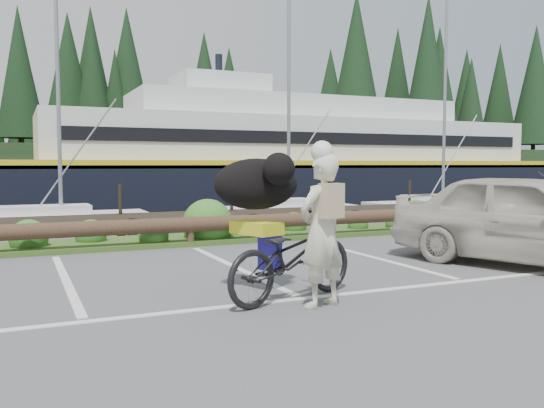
% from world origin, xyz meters
% --- Properties ---
extents(ground, '(72.00, 72.00, 0.00)m').
position_xyz_m(ground, '(0.00, 0.00, 0.00)').
color(ground, '#4C4C4E').
extents(harbor_backdrop, '(170.00, 160.00, 30.00)m').
position_xyz_m(harbor_backdrop, '(0.40, 78.42, -0.00)').
color(harbor_backdrop, '#172337').
rests_on(harbor_backdrop, ground).
extents(vegetation_strip, '(34.00, 1.60, 0.10)m').
position_xyz_m(vegetation_strip, '(0.00, 5.30, 0.05)').
color(vegetation_strip, '#3D5B21').
rests_on(vegetation_strip, ground).
extents(log_rail, '(32.00, 0.30, 0.60)m').
position_xyz_m(log_rail, '(0.00, 4.60, 0.00)').
color(log_rail, '#443021').
rests_on(log_rail, ground).
extents(bicycle, '(2.18, 1.36, 1.08)m').
position_xyz_m(bicycle, '(-0.14, -0.39, 0.54)').
color(bicycle, black).
rests_on(bicycle, ground).
extents(cyclist, '(0.76, 0.62, 1.80)m').
position_xyz_m(cyclist, '(0.02, -0.84, 0.90)').
color(cyclist, beige).
rests_on(cyclist, ground).
extents(dog, '(0.92, 1.28, 0.67)m').
position_xyz_m(dog, '(-0.35, 0.24, 1.42)').
color(dog, black).
rests_on(dog, bicycle).
extents(parked_car, '(3.35, 4.92, 1.56)m').
position_xyz_m(parked_car, '(4.46, 0.09, 0.78)').
color(parked_car, '#B6B0A0').
rests_on(parked_car, ground).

